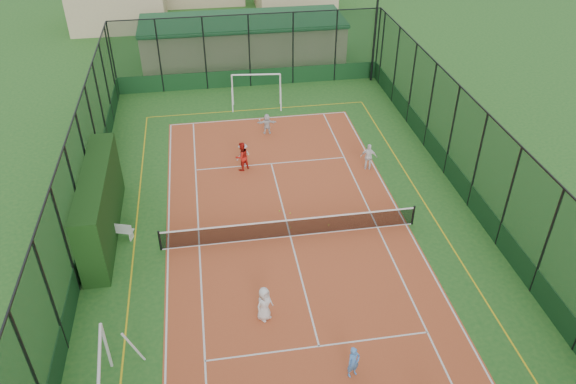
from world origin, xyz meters
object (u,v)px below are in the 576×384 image
object	(u,v)px
clubhouse	(243,40)
white_bench	(115,229)
child_near_left	(264,304)
coach	(242,156)
child_far_left	(243,154)
floodlight_ne	(376,23)
futsal_goal_far	(256,90)
child_far_back	(267,124)
child_far_right	(369,157)
futsal_goal_near	(106,384)
child_near_mid	(354,362)

from	to	relation	value
clubhouse	white_bench	bearing A→B (deg)	-110.56
child_near_left	coach	distance (m)	10.79
child_far_left	coach	world-z (taller)	coach
child_near_left	floodlight_ne	bearing A→B (deg)	27.26
floodlight_ne	child_far_left	distance (m)	14.67
floodlight_ne	futsal_goal_far	bearing A→B (deg)	-162.95
child_far_left	child_far_back	world-z (taller)	child_far_left
child_far_right	child_far_back	xyz separation A→B (m)	(-4.85, 4.83, -0.12)
futsal_goal_near	child_near_left	bearing A→B (deg)	-66.29
floodlight_ne	coach	distance (m)	15.03
child_far_right	coach	size ratio (longest dim) A/B	0.92
coach	floodlight_ne	bearing A→B (deg)	-165.94
futsal_goal_near	futsal_goal_far	xyz separation A→B (m)	(7.29, 21.66, -0.03)
child_near_mid	child_far_back	xyz separation A→B (m)	(-0.64, 17.66, -0.02)
floodlight_ne	clubhouse	size ratio (longest dim) A/B	0.54
child_near_mid	coach	world-z (taller)	coach
child_near_left	white_bench	bearing A→B (deg)	98.73
futsal_goal_far	child_near_left	size ratio (longest dim) A/B	2.12
child_near_left	child_far_back	distance (m)	14.73
white_bench	child_far_left	size ratio (longest dim) A/B	1.25
clubhouse	futsal_goal_far	world-z (taller)	clubhouse
white_bench	child_far_right	world-z (taller)	child_far_right
child_near_left	child_far_left	xyz separation A→B (m)	(0.27, 11.25, -0.09)
child_far_right	child_far_back	size ratio (longest dim) A/B	1.19
child_near_mid	clubhouse	bearing A→B (deg)	70.44
futsal_goal_near	coach	xyz separation A→B (m)	(5.59, 13.75, -0.25)
clubhouse	child_near_mid	distance (m)	29.81
futsal_goal_near	child_far_back	world-z (taller)	futsal_goal_near
floodlight_ne	white_bench	xyz separation A→B (m)	(-16.40, -15.40, -3.66)
floodlight_ne	futsal_goal_far	distance (m)	9.43
child_near_mid	coach	xyz separation A→B (m)	(-2.49, 13.86, 0.16)
child_near_mid	child_far_right	size ratio (longest dim) A/B	0.87
child_near_left	child_near_mid	size ratio (longest dim) A/B	1.16
coach	child_far_right	bearing A→B (deg)	139.49
child_near_left	coach	world-z (taller)	coach
floodlight_ne	coach	xyz separation A→B (m)	(-10.21, -10.52, -3.31)
clubhouse	futsal_goal_far	distance (m)	8.03
child_far_back	white_bench	bearing A→B (deg)	50.43
child_far_back	coach	distance (m)	4.23
clubhouse	white_bench	xyz separation A→B (m)	(-7.80, -20.80, -1.11)
clubhouse	child_far_right	bearing A→B (deg)	-73.32
child_far_left	futsal_goal_near	bearing A→B (deg)	33.31
floodlight_ne	child_near_mid	world-z (taller)	floodlight_ne
white_bench	child_far_back	bearing A→B (deg)	64.80
clubhouse	child_far_back	distance (m)	12.16
futsal_goal_far	child_near_left	bearing A→B (deg)	-89.42
clubhouse	child_far_back	bearing A→B (deg)	-88.90
white_bench	futsal_goal_near	bearing A→B (deg)	-68.60
futsal_goal_far	coach	world-z (taller)	futsal_goal_far
white_bench	futsal_goal_far	bearing A→B (deg)	75.91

